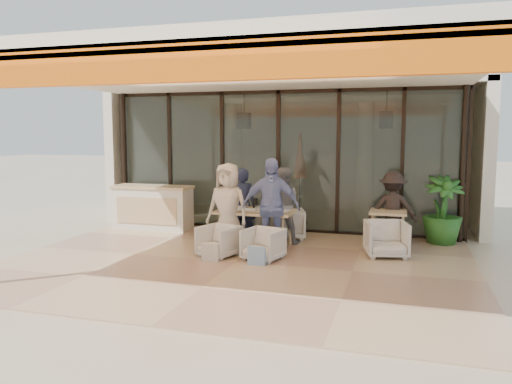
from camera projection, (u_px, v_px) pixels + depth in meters
ground at (236, 263)px, 8.64m from camera, size 70.00×70.00×0.00m
terrace_floor at (236, 263)px, 8.64m from camera, size 8.00×6.00×0.01m
terrace_structure at (229, 70)px, 8.00m from camera, size 8.00×6.00×3.40m
glass_storefront at (278, 162)px, 11.30m from camera, size 8.08×0.10×3.20m
interior_block at (300, 134)px, 13.43m from camera, size 9.05×3.62×3.52m
host_counter at (153, 207)px, 11.56m from camera, size 1.85×0.65×1.04m
dining_table at (256, 213)px, 9.79m from camera, size 1.50×0.90×0.93m
chair_far_left at (250, 221)px, 10.85m from camera, size 0.79×0.76×0.67m
chair_far_right at (287, 222)px, 10.61m from camera, size 0.86×0.84×0.71m
chair_near_left at (219, 240)px, 9.04m from camera, size 0.79×0.76×0.65m
chair_near_right at (263, 243)px, 8.80m from camera, size 0.74×0.71×0.64m
diner_navy at (243, 205)px, 10.32m from camera, size 0.60×0.43×1.54m
diner_grey at (282, 206)px, 10.08m from camera, size 0.86×0.73×1.56m
diner_cream at (228, 207)px, 9.46m from camera, size 0.88×0.63×1.69m
diner_periwinkle at (270, 206)px, 9.21m from camera, size 1.12×0.63×1.80m
tote_bag_cream at (210, 253)px, 8.68m from camera, size 0.30×0.10×0.34m
tote_bag_blue at (257, 256)px, 8.44m from camera, size 0.30×0.10×0.34m
side_table at (388, 216)px, 9.71m from camera, size 0.70×0.70×0.74m
side_chair at (386, 237)px, 9.03m from camera, size 0.85×0.82×0.74m
standing_woman at (393, 209)px, 9.97m from camera, size 0.99×0.60×1.48m
potted_palm at (443, 210)px, 10.05m from camera, size 0.96×0.96×1.40m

